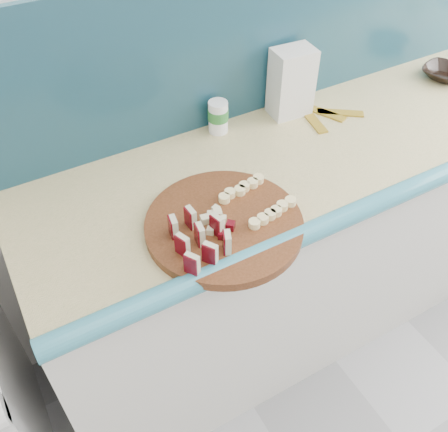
% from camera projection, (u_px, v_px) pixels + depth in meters
% --- Properties ---
extents(kitchen_counter, '(2.20, 0.63, 0.91)m').
position_uv_depth(kitchen_counter, '(327.00, 231.00, 1.96)').
color(kitchen_counter, silver).
rests_on(kitchen_counter, ground).
extents(backsplash, '(2.20, 0.02, 0.50)m').
position_uv_depth(backsplash, '(303.00, 29.00, 1.65)').
color(backsplash, teal).
rests_on(backsplash, kitchen_counter).
extents(cutting_board, '(0.49, 0.49, 0.03)m').
position_uv_depth(cutting_board, '(224.00, 225.00, 1.33)').
color(cutting_board, '#40210D').
rests_on(cutting_board, kitchen_counter).
extents(apple_wedges, '(0.14, 0.18, 0.06)m').
position_uv_depth(apple_wedges, '(199.00, 238.00, 1.24)').
color(apple_wedges, beige).
rests_on(apple_wedges, cutting_board).
extents(apple_chunks, '(0.07, 0.06, 0.02)m').
position_uv_depth(apple_chunks, '(216.00, 223.00, 1.30)').
color(apple_chunks, beige).
rests_on(apple_chunks, cutting_board).
extents(banana_slices, '(0.18, 0.18, 0.02)m').
position_uv_depth(banana_slices, '(257.00, 200.00, 1.37)').
color(banana_slices, '#FFE69B').
rests_on(banana_slices, cutting_board).
extents(brown_bowl, '(0.21, 0.21, 0.04)m').
position_uv_depth(brown_bowl, '(445.00, 73.00, 1.90)').
color(brown_bowl, black).
rests_on(brown_bowl, kitchen_counter).
extents(flour_bag, '(0.14, 0.11, 0.23)m').
position_uv_depth(flour_bag, '(291.00, 82.00, 1.66)').
color(flour_bag, silver).
rests_on(flour_bag, kitchen_counter).
extents(canister, '(0.07, 0.07, 0.11)m').
position_uv_depth(canister, '(218.00, 116.00, 1.62)').
color(canister, white).
rests_on(canister, kitchen_counter).
extents(banana_peel, '(0.22, 0.18, 0.01)m').
position_uv_depth(banana_peel, '(326.00, 115.00, 1.73)').
color(banana_peel, '#B59222').
rests_on(banana_peel, kitchen_counter).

